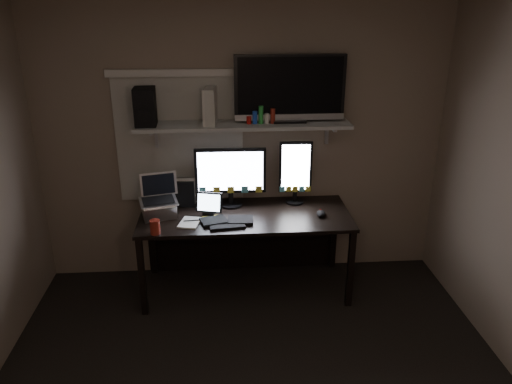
{
  "coord_description": "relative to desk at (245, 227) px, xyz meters",
  "views": [
    {
      "loc": [
        -0.19,
        -2.48,
        2.48
      ],
      "look_at": [
        0.08,
        1.25,
        1.0
      ],
      "focal_mm": 35.0,
      "sensor_mm": 36.0,
      "label": 1
    }
  ],
  "objects": [
    {
      "name": "game_console",
      "position": [
        -0.27,
        0.08,
        1.08
      ],
      "size": [
        0.12,
        0.26,
        0.3
      ],
      "primitive_type": "cube",
      "rotation": [
        0.0,
        0.0,
        -0.17
      ],
      "color": "#B9B2A7",
      "rests_on": "wall_shelf"
    },
    {
      "name": "monitor_portrait",
      "position": [
        0.46,
        0.1,
        0.47
      ],
      "size": [
        0.29,
        0.06,
        0.58
      ],
      "primitive_type": "cube",
      "rotation": [
        0.0,
        0.0,
        -0.03
      ],
      "color": "black",
      "rests_on": "desk"
    },
    {
      "name": "mouse",
      "position": [
        0.64,
        -0.2,
        0.2
      ],
      "size": [
        0.1,
        0.13,
        0.04
      ],
      "primitive_type": "ellipsoid",
      "rotation": [
        0.0,
        0.0,
        -0.23
      ],
      "color": "black",
      "rests_on": "desk"
    },
    {
      "name": "keyboard",
      "position": [
        -0.16,
        -0.27,
        0.19
      ],
      "size": [
        0.46,
        0.22,
        0.03
      ],
      "primitive_type": "cube",
      "rotation": [
        0.0,
        0.0,
        0.12
      ],
      "color": "black",
      "rests_on": "desk"
    },
    {
      "name": "wall_shelf",
      "position": [
        0.0,
        0.08,
        0.91
      ],
      "size": [
        1.8,
        0.35,
        0.03
      ],
      "primitive_type": "cube",
      "color": "#9D9E99",
      "rests_on": "back_wall"
    },
    {
      "name": "cup",
      "position": [
        -0.72,
        -0.45,
        0.23
      ],
      "size": [
        0.08,
        0.08,
        0.12
      ],
      "primitive_type": "cylinder",
      "rotation": [
        0.0,
        0.0,
        -0.03
      ],
      "color": "maroon",
      "rests_on": "desk"
    },
    {
      "name": "notepad",
      "position": [
        -0.47,
        -0.27,
        0.18
      ],
      "size": [
        0.2,
        0.25,
        0.01
      ],
      "primitive_type": "cube",
      "rotation": [
        0.0,
        0.0,
        -0.24
      ],
      "color": "silver",
      "rests_on": "desk"
    },
    {
      "name": "tablet",
      "position": [
        -0.31,
        -0.1,
        0.28
      ],
      "size": [
        0.25,
        0.15,
        0.2
      ],
      "primitive_type": "cube",
      "rotation": [
        0.0,
        0.0,
        -0.26
      ],
      "color": "black",
      "rests_on": "desk"
    },
    {
      "name": "tv",
      "position": [
        0.39,
        0.1,
        1.2
      ],
      "size": [
        0.92,
        0.17,
        0.55
      ],
      "primitive_type": "cube",
      "rotation": [
        0.0,
        0.0,
        0.01
      ],
      "color": "black",
      "rests_on": "wall_shelf"
    },
    {
      "name": "back_wall",
      "position": [
        0.0,
        0.25,
        0.7
      ],
      "size": [
        3.6,
        0.0,
        3.6
      ],
      "primitive_type": "plane",
      "rotation": [
        1.57,
        0.0,
        0.0
      ],
      "color": "#766654",
      "rests_on": "floor"
    },
    {
      "name": "speaker",
      "position": [
        -0.8,
        0.06,
        1.08
      ],
      "size": [
        0.18,
        0.21,
        0.31
      ],
      "primitive_type": "cube",
      "rotation": [
        0.0,
        0.0,
        0.03
      ],
      "color": "black",
      "rests_on": "wall_shelf"
    },
    {
      "name": "sticky_notes",
      "position": [
        -0.31,
        -0.22,
        0.18
      ],
      "size": [
        0.34,
        0.29,
        0.0
      ],
      "primitive_type": null,
      "rotation": [
        0.0,
        0.0,
        0.3
      ],
      "color": "gold",
      "rests_on": "desk"
    },
    {
      "name": "laptop",
      "position": [
        -0.73,
        -0.11,
        0.35
      ],
      "size": [
        0.36,
        0.32,
        0.35
      ],
      "primitive_type": "cube",
      "rotation": [
        0.0,
        0.0,
        0.26
      ],
      "color": "#B4B5B9",
      "rests_on": "desk"
    },
    {
      "name": "window_blinds",
      "position": [
        -0.55,
        0.24,
        0.75
      ],
      "size": [
        1.1,
        0.02,
        1.1
      ],
      "primitive_type": "cube",
      "color": "beige",
      "rests_on": "back_wall"
    },
    {
      "name": "file_sorter",
      "position": [
        -0.53,
        0.11,
        0.3
      ],
      "size": [
        0.2,
        0.1,
        0.25
      ],
      "primitive_type": "cube",
      "rotation": [
        0.0,
        0.0,
        -0.08
      ],
      "color": "black",
      "rests_on": "desk"
    },
    {
      "name": "desk",
      "position": [
        0.0,
        0.0,
        0.0
      ],
      "size": [
        1.8,
        0.75,
        0.73
      ],
      "color": "black",
      "rests_on": "floor"
    },
    {
      "name": "bottles",
      "position": [
        0.15,
        0.05,
        1.0
      ],
      "size": [
        0.25,
        0.12,
        0.16
      ],
      "primitive_type": null,
      "rotation": [
        0.0,
        0.0,
        -0.29
      ],
      "color": "#A50F0C",
      "rests_on": "wall_shelf"
    },
    {
      "name": "monitor_landscape",
      "position": [
        -0.12,
        0.08,
        0.45
      ],
      "size": [
        0.62,
        0.08,
        0.54
      ],
      "primitive_type": "cube",
      "rotation": [
        0.0,
        0.0,
        -0.02
      ],
      "color": "black",
      "rests_on": "desk"
    }
  ]
}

